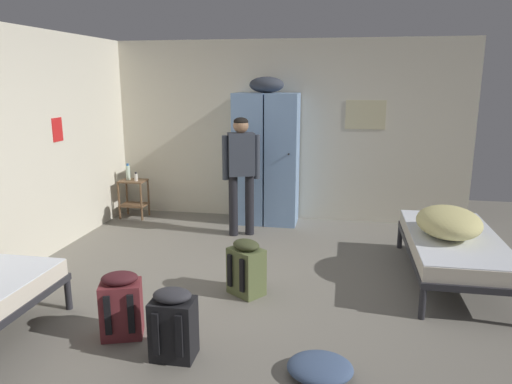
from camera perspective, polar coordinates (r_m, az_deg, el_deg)
The scene contains 13 objects.
ground_plane at distance 4.82m, azimuth -0.59°, elevation -11.79°, with size 8.58×8.58×0.00m, color slate.
room_backdrop at distance 6.06m, azimuth -10.38°, elevation 5.96°, with size 5.19×5.42×2.59m.
locker_bank at distance 6.86m, azimuth 1.22°, elevation 4.26°, with size 0.90×0.55×2.07m.
shelf_unit at distance 7.44m, azimuth -14.26°, elevation -0.33°, with size 0.38×0.30×0.57m.
bed_right at distance 5.35m, azimuth 22.33°, elevation -5.85°, with size 0.90×1.90×0.49m.
bedding_heap at distance 5.23m, azimuth 21.83°, elevation -3.31°, with size 0.63×0.83×0.29m.
person_traveler at distance 6.27m, azimuth -1.77°, elevation 3.17°, with size 0.47×0.30×1.56m.
water_bottle at distance 7.42m, azimuth -14.91°, elevation 2.25°, with size 0.06×0.06×0.24m.
lotion_bottle at distance 7.32m, azimuth -14.02°, elevation 1.73°, with size 0.05×0.05×0.13m.
backpack_black at distance 3.76m, azimuth -9.69°, elevation -15.20°, with size 0.32×0.34×0.55m.
backpack_olive at distance 4.70m, azimuth -1.06°, elevation -9.01°, with size 0.41×0.42×0.55m.
backpack_maroon at distance 4.13m, azimuth -15.62°, elevation -12.81°, with size 0.38×0.39×0.55m.
clothes_pile_denim at distance 3.63m, azimuth 7.59°, elevation -19.91°, with size 0.47×0.41×0.13m.
Camera 1 is at (0.84, -4.29, 2.04)m, focal length 33.82 mm.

